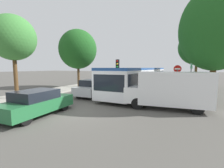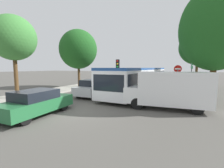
# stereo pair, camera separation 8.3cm
# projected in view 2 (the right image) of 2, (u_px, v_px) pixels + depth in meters

# --- Properties ---
(ground_plane) EXTENTS (200.00, 200.00, 0.00)m
(ground_plane) POSITION_uv_depth(u_px,v_px,m) (78.00, 112.00, 8.80)
(ground_plane) COLOR #4F4C47
(kerb_strip_left) EXTENTS (3.20, 48.52, 0.14)m
(kerb_strip_left) POSITION_uv_depth(u_px,v_px,m) (109.00, 81.00, 29.11)
(kerb_strip_left) COLOR #9E998E
(kerb_strip_left) RESTS_ON ground
(articulated_bus) EXTENTS (3.39, 17.38, 2.57)m
(articulated_bus) POSITION_uv_depth(u_px,v_px,m) (142.00, 77.00, 17.46)
(articulated_bus) COLOR silver
(articulated_bus) RESTS_ON ground
(city_bus_rear) EXTENTS (3.26, 11.10, 2.35)m
(city_bus_rear) POSITION_uv_depth(u_px,v_px,m) (152.00, 72.00, 44.37)
(city_bus_rear) COLOR teal
(city_bus_rear) RESTS_ON ground
(queued_car_green) EXTENTS (1.75, 4.00, 1.38)m
(queued_car_green) POSITION_uv_depth(u_px,v_px,m) (37.00, 103.00, 8.09)
(queued_car_green) COLOR #236638
(queued_car_green) RESTS_ON ground
(queued_car_silver) EXTENTS (1.92, 4.38, 1.51)m
(queued_car_silver) POSITION_uv_depth(u_px,v_px,m) (94.00, 88.00, 13.73)
(queued_car_silver) COLOR #B7BABF
(queued_car_silver) RESTS_ON ground
(queued_car_navy) EXTENTS (1.90, 4.33, 1.50)m
(queued_car_navy) POSITION_uv_depth(u_px,v_px,m) (119.00, 82.00, 18.81)
(queued_car_navy) COLOR navy
(queued_car_navy) RESTS_ON ground
(queued_car_blue) EXTENTS (1.90, 4.34, 1.50)m
(queued_car_blue) POSITION_uv_depth(u_px,v_px,m) (132.00, 79.00, 24.91)
(queued_car_blue) COLOR #284799
(queued_car_blue) RESTS_ON ground
(queued_car_red) EXTENTS (1.73, 3.95, 1.36)m
(queued_car_red) POSITION_uv_depth(u_px,v_px,m) (139.00, 77.00, 29.94)
(queued_car_red) COLOR #B21E19
(queued_car_red) RESTS_ON ground
(white_van) EXTENTS (5.15, 2.38, 2.31)m
(white_van) POSITION_uv_depth(u_px,v_px,m) (169.00, 89.00, 9.36)
(white_van) COLOR white
(white_van) RESTS_ON ground
(traffic_light) EXTENTS (0.33, 0.37, 3.40)m
(traffic_light) POSITION_uv_depth(u_px,v_px,m) (118.00, 69.00, 15.03)
(traffic_light) COLOR #56595E
(traffic_light) RESTS_ON ground
(no_entry_sign) EXTENTS (0.70, 0.08, 2.82)m
(no_entry_sign) POSITION_uv_depth(u_px,v_px,m) (177.00, 75.00, 14.17)
(no_entry_sign) COLOR #56595E
(no_entry_sign) RESTS_ON ground
(direction_sign_post) EXTENTS (0.10, 1.40, 3.60)m
(direction_sign_post) POSITION_uv_depth(u_px,v_px,m) (192.00, 68.00, 15.25)
(direction_sign_post) COLOR #56595E
(direction_sign_post) RESTS_ON ground
(tree_left_near) EXTENTS (3.37, 3.37, 6.62)m
(tree_left_near) POSITION_uv_depth(u_px,v_px,m) (15.00, 39.00, 11.65)
(tree_left_near) COLOR #51381E
(tree_left_near) RESTS_ON ground
(tree_left_mid) EXTENTS (4.83, 4.83, 7.47)m
(tree_left_mid) POSITION_uv_depth(u_px,v_px,m) (78.00, 50.00, 19.43)
(tree_left_mid) COLOR #51381E
(tree_left_mid) RESTS_ON ground
(tree_right_near) EXTENTS (4.56, 4.56, 7.88)m
(tree_right_near) POSITION_uv_depth(u_px,v_px,m) (216.00, 31.00, 9.73)
(tree_right_near) COLOR #51381E
(tree_right_near) RESTS_ON ground
(tree_right_mid) EXTENTS (4.51, 4.51, 7.38)m
(tree_right_mid) POSITION_uv_depth(u_px,v_px,m) (198.00, 47.00, 18.76)
(tree_right_mid) COLOR #51381E
(tree_right_mid) RESTS_ON ground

